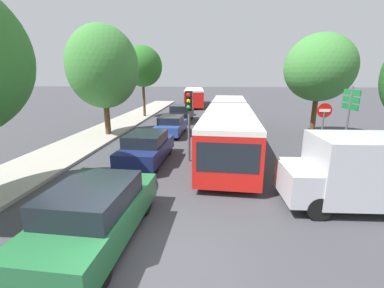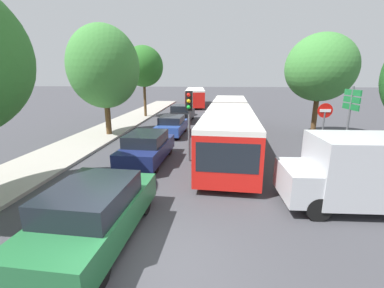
{
  "view_description": "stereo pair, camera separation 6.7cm",
  "coord_description": "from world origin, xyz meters",
  "px_view_note": "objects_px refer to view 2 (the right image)",
  "views": [
    {
      "loc": [
        1.15,
        -4.86,
        4.05
      ],
      "look_at": [
        0.2,
        5.89,
        1.2
      ],
      "focal_mm": 24.0,
      "sensor_mm": 36.0,
      "label": 1
    },
    {
      "loc": [
        1.22,
        -4.86,
        4.05
      ],
      "look_at": [
        0.2,
        5.89,
        1.2
      ],
      "focal_mm": 24.0,
      "sensor_mm": 36.0,
      "label": 2
    }
  ],
  "objects_px": {
    "queued_car_navy": "(147,147)",
    "tree_right_mid": "(321,68)",
    "white_van": "(372,171)",
    "queued_car_black": "(182,113)",
    "tree_left_far": "(143,67)",
    "city_bus_rear": "(195,96)",
    "queued_car_blue": "(172,125)",
    "no_entry_sign": "(324,123)",
    "direction_sign_post": "(350,108)",
    "queued_car_green": "(94,213)",
    "articulated_bus": "(229,121)",
    "traffic_light": "(189,111)",
    "tree_left_mid": "(104,67)"
  },
  "relations": [
    {
      "from": "city_bus_rear",
      "to": "queued_car_black",
      "type": "relative_size",
      "value": 2.52
    },
    {
      "from": "articulated_bus",
      "to": "traffic_light",
      "type": "xyz_separation_m",
      "value": [
        -2.08,
        -3.99,
        1.14
      ]
    },
    {
      "from": "traffic_light",
      "to": "queued_car_black",
      "type": "bearing_deg",
      "value": -167.73
    },
    {
      "from": "queued_car_navy",
      "to": "tree_right_mid",
      "type": "xyz_separation_m",
      "value": [
        9.92,
        6.34,
        3.83
      ]
    },
    {
      "from": "traffic_light",
      "to": "queued_car_green",
      "type": "bearing_deg",
      "value": -11.5
    },
    {
      "from": "city_bus_rear",
      "to": "direction_sign_post",
      "type": "relative_size",
      "value": 3.08
    },
    {
      "from": "no_entry_sign",
      "to": "direction_sign_post",
      "type": "xyz_separation_m",
      "value": [
        1.32,
        0.4,
        0.69
      ]
    },
    {
      "from": "traffic_light",
      "to": "tree_right_mid",
      "type": "bearing_deg",
      "value": 130.1
    },
    {
      "from": "city_bus_rear",
      "to": "no_entry_sign",
      "type": "bearing_deg",
      "value": -165.56
    },
    {
      "from": "tree_left_mid",
      "to": "city_bus_rear",
      "type": "bearing_deg",
      "value": 77.45
    },
    {
      "from": "tree_right_mid",
      "to": "queued_car_black",
      "type": "bearing_deg",
      "value": 150.36
    },
    {
      "from": "city_bus_rear",
      "to": "traffic_light",
      "type": "bearing_deg",
      "value": 179.64
    },
    {
      "from": "white_van",
      "to": "tree_right_mid",
      "type": "relative_size",
      "value": 0.75
    },
    {
      "from": "queued_car_navy",
      "to": "tree_right_mid",
      "type": "bearing_deg",
      "value": -55.04
    },
    {
      "from": "white_van",
      "to": "tree_left_mid",
      "type": "height_order",
      "value": "tree_left_mid"
    },
    {
      "from": "no_entry_sign",
      "to": "tree_left_mid",
      "type": "height_order",
      "value": "tree_left_mid"
    },
    {
      "from": "no_entry_sign",
      "to": "articulated_bus",
      "type": "bearing_deg",
      "value": -125.96
    },
    {
      "from": "articulated_bus",
      "to": "queued_car_blue",
      "type": "bearing_deg",
      "value": -110.75
    },
    {
      "from": "city_bus_rear",
      "to": "tree_left_far",
      "type": "height_order",
      "value": "tree_left_far"
    },
    {
      "from": "queued_car_green",
      "to": "white_van",
      "type": "height_order",
      "value": "white_van"
    },
    {
      "from": "queued_car_blue",
      "to": "no_entry_sign",
      "type": "bearing_deg",
      "value": -118.2
    },
    {
      "from": "articulated_bus",
      "to": "traffic_light",
      "type": "distance_m",
      "value": 4.65
    },
    {
      "from": "queued_car_blue",
      "to": "tree_right_mid",
      "type": "distance_m",
      "value": 10.49
    },
    {
      "from": "tree_left_mid",
      "to": "tree_right_mid",
      "type": "height_order",
      "value": "tree_left_mid"
    },
    {
      "from": "queued_car_navy",
      "to": "queued_car_black",
      "type": "xyz_separation_m",
      "value": [
        0.12,
        11.91,
        0.02
      ]
    },
    {
      "from": "white_van",
      "to": "tree_left_mid",
      "type": "relative_size",
      "value": 0.69
    },
    {
      "from": "queued_car_navy",
      "to": "queued_car_blue",
      "type": "relative_size",
      "value": 1.08
    },
    {
      "from": "white_van",
      "to": "tree_left_far",
      "type": "bearing_deg",
      "value": -57.97
    },
    {
      "from": "queued_car_navy",
      "to": "traffic_light",
      "type": "height_order",
      "value": "traffic_light"
    },
    {
      "from": "queued_car_black",
      "to": "tree_right_mid",
      "type": "bearing_deg",
      "value": -117.25
    },
    {
      "from": "queued_car_black",
      "to": "tree_left_far",
      "type": "relative_size",
      "value": 0.63
    },
    {
      "from": "queued_car_blue",
      "to": "queued_car_black",
      "type": "relative_size",
      "value": 0.9
    },
    {
      "from": "traffic_light",
      "to": "tree_left_mid",
      "type": "xyz_separation_m",
      "value": [
        -6.18,
        5.02,
        2.14
      ]
    },
    {
      "from": "no_entry_sign",
      "to": "tree_right_mid",
      "type": "relative_size",
      "value": 0.42
    },
    {
      "from": "traffic_light",
      "to": "articulated_bus",
      "type": "bearing_deg",
      "value": 155.46
    },
    {
      "from": "queued_car_blue",
      "to": "no_entry_sign",
      "type": "distance_m",
      "value": 9.69
    },
    {
      "from": "direction_sign_post",
      "to": "tree_right_mid",
      "type": "distance_m",
      "value": 5.17
    },
    {
      "from": "tree_left_far",
      "to": "queued_car_green",
      "type": "bearing_deg",
      "value": -78.13
    },
    {
      "from": "queued_car_navy",
      "to": "queued_car_black",
      "type": "height_order",
      "value": "queued_car_black"
    },
    {
      "from": "articulated_bus",
      "to": "city_bus_rear",
      "type": "distance_m",
      "value": 21.26
    },
    {
      "from": "no_entry_sign",
      "to": "queued_car_blue",
      "type": "bearing_deg",
      "value": -120.59
    },
    {
      "from": "city_bus_rear",
      "to": "queued_car_blue",
      "type": "height_order",
      "value": "city_bus_rear"
    },
    {
      "from": "queued_car_blue",
      "to": "tree_right_mid",
      "type": "xyz_separation_m",
      "value": [
        9.74,
        0.26,
        3.89
      ]
    },
    {
      "from": "city_bus_rear",
      "to": "tree_right_mid",
      "type": "relative_size",
      "value": 1.65
    },
    {
      "from": "queued_car_green",
      "to": "no_entry_sign",
      "type": "relative_size",
      "value": 1.6
    },
    {
      "from": "articulated_bus",
      "to": "white_van",
      "type": "height_order",
      "value": "articulated_bus"
    },
    {
      "from": "queued_car_navy",
      "to": "no_entry_sign",
      "type": "height_order",
      "value": "no_entry_sign"
    },
    {
      "from": "articulated_bus",
      "to": "queued_car_black",
      "type": "height_order",
      "value": "articulated_bus"
    },
    {
      "from": "city_bus_rear",
      "to": "queued_car_green",
      "type": "bearing_deg",
      "value": 175.74
    },
    {
      "from": "no_entry_sign",
      "to": "direction_sign_post",
      "type": "distance_m",
      "value": 1.55
    }
  ]
}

